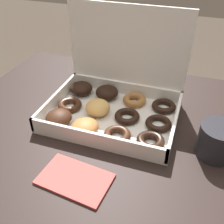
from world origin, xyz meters
The scene contains 4 objects.
dining_table centered at (0.00, 0.00, 0.65)m, with size 0.99×0.75×0.78m.
donut_box centered at (-0.04, 0.06, 0.83)m, with size 0.37×0.28×0.29m.
coffee_mug centered at (0.26, -0.03, 0.82)m, with size 0.09×0.09×0.08m.
paper_napkin centered at (-0.03, -0.22, 0.78)m, with size 0.17×0.11×0.01m.
Camera 1 is at (0.17, -0.55, 1.24)m, focal length 42.00 mm.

